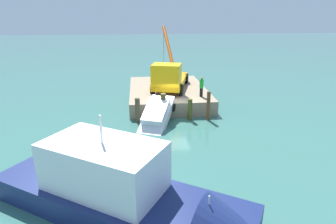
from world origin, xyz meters
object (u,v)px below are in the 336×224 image
crane_truck (169,76)px  dock_worker (201,87)px  salvaged_car (156,116)px  moored_yacht (153,214)px

crane_truck → dock_worker: size_ratio=6.45×
salvaged_car → moored_yacht: size_ratio=0.37×
moored_yacht → dock_worker: bearing=160.0°
crane_truck → dock_worker: crane_truck is taller
salvaged_car → moored_yacht: moored_yacht is taller
dock_worker → moored_yacht: (13.95, -5.08, -1.61)m
crane_truck → moored_yacht: bearing=-8.8°
salvaged_car → crane_truck: bearing=163.8°
crane_truck → dock_worker: (2.39, 2.55, -0.46)m
crane_truck → moored_yacht: 16.66m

